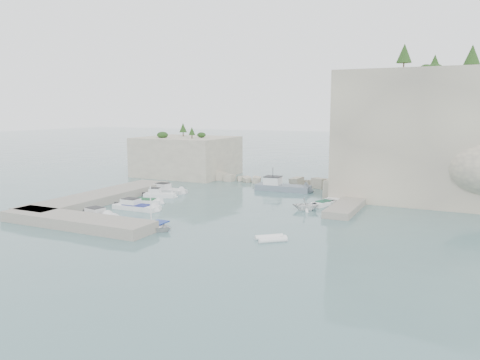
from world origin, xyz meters
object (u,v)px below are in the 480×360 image
at_px(motorboat_c, 146,204).
at_px(work_boat, 283,191).
at_px(rowboat, 151,230).
at_px(tender_east_c, 333,203).
at_px(motorboat_a, 167,192).
at_px(motorboat_b, 160,197).
at_px(motorboat_f, 100,220).
at_px(motorboat_e, 98,217).
at_px(tender_east_b, 323,206).
at_px(inflatable_dinghy, 271,240).
at_px(tender_east_d, 336,197).
at_px(motorboat_d, 137,209).
at_px(tender_east_a, 305,210).

height_order(motorboat_c, work_boat, work_boat).
height_order(rowboat, tender_east_c, rowboat).
distance_m(motorboat_a, motorboat_b, 3.96).
xyz_separation_m(motorboat_a, tender_east_c, (23.86, 3.04, 0.00)).
relative_size(motorboat_f, tender_east_c, 1.08).
relative_size(motorboat_e, tender_east_c, 0.84).
bearing_deg(tender_east_b, motorboat_f, 151.46).
height_order(inflatable_dinghy, tender_east_b, tender_east_b).
height_order(motorboat_a, motorboat_e, motorboat_a).
height_order(motorboat_b, inflatable_dinghy, motorboat_b).
height_order(motorboat_b, work_boat, work_boat).
xyz_separation_m(motorboat_a, inflatable_dinghy, (23.20, -16.98, 0.00)).
height_order(rowboat, tender_east_d, tender_east_d).
xyz_separation_m(motorboat_b, motorboat_c, (0.91, -4.38, 0.00)).
xyz_separation_m(motorboat_f, tender_east_b, (20.04, 18.16, 0.00)).
relative_size(motorboat_c, motorboat_d, 0.72).
bearing_deg(motorboat_c, work_boat, 37.41).
bearing_deg(motorboat_b, work_boat, 22.47).
bearing_deg(tender_east_c, work_boat, 68.87).
bearing_deg(motorboat_c, motorboat_b, 85.95).
bearing_deg(motorboat_f, motorboat_b, 107.72).
height_order(tender_east_d, work_boat, work_boat).
xyz_separation_m(tender_east_a, tender_east_d, (1.26, 9.82, 0.00)).
bearing_deg(motorboat_b, inflatable_dinghy, -51.30).
bearing_deg(motorboat_a, motorboat_e, -77.05).
bearing_deg(motorboat_a, tender_east_c, 13.00).
xyz_separation_m(motorboat_d, motorboat_e, (-1.33, -5.30, 0.00)).
xyz_separation_m(tender_east_c, work_boat, (-9.08, 5.64, 0.00)).
bearing_deg(rowboat, motorboat_c, 39.45).
relative_size(motorboat_f, tender_east_d, 1.35).
bearing_deg(motorboat_d, tender_east_c, 34.75).
bearing_deg(tender_east_a, rowboat, 125.65).
bearing_deg(tender_east_a, tender_east_c, -35.33).
height_order(motorboat_e, tender_east_d, tender_east_d).
height_order(motorboat_d, inflatable_dinghy, motorboat_d).
distance_m(motorboat_e, tender_east_c, 29.44).
relative_size(motorboat_d, inflatable_dinghy, 2.19).
height_order(motorboat_b, motorboat_d, same).
distance_m(motorboat_d, work_boat, 23.16).
distance_m(motorboat_a, rowboat, 21.57).
xyz_separation_m(motorboat_e, tender_east_b, (21.11, 17.42, 0.00)).
xyz_separation_m(motorboat_a, motorboat_d, (3.46, -11.53, 0.00)).
distance_m(motorboat_c, tender_east_d, 25.84).
relative_size(motorboat_f, inflatable_dinghy, 2.02).
relative_size(inflatable_dinghy, work_boat, 0.33).
bearing_deg(motorboat_a, tender_east_a, -2.10).
bearing_deg(motorboat_e, motorboat_f, -24.78).
bearing_deg(work_boat, motorboat_a, -152.23).
distance_m(motorboat_a, tender_east_d, 24.27).
xyz_separation_m(motorboat_c, work_boat, (12.58, 16.80, 0.00)).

